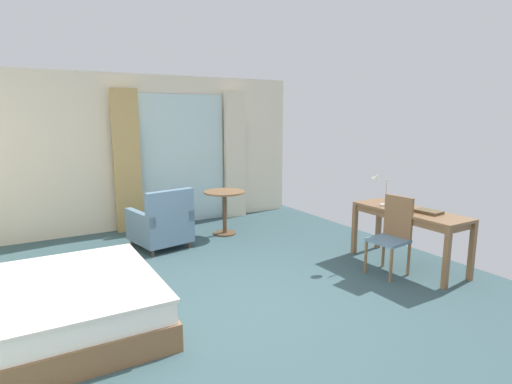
# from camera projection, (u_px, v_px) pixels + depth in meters

# --- Properties ---
(ground) EXTENTS (6.39, 7.89, 0.10)m
(ground) POSITION_uv_depth(u_px,v_px,m) (237.00, 313.00, 4.24)
(ground) COLOR #334C51
(wall_back) EXTENTS (5.99, 0.12, 2.63)m
(wall_back) POSITION_uv_depth(u_px,v_px,m) (136.00, 153.00, 7.12)
(wall_back) COLOR beige
(wall_back) RESTS_ON ground
(balcony_glass_door) EXTENTS (1.58, 0.02, 2.31)m
(balcony_glass_door) POSITION_uv_depth(u_px,v_px,m) (183.00, 160.00, 7.48)
(balcony_glass_door) COLOR silver
(balcony_glass_door) RESTS_ON ground
(curtain_panel_left) EXTENTS (0.43, 0.10, 2.38)m
(curtain_panel_left) POSITION_uv_depth(u_px,v_px,m) (127.00, 162.00, 6.89)
(curtain_panel_left) COLOR tan
(curtain_panel_left) RESTS_ON ground
(curtain_panel_right) EXTENTS (0.41, 0.10, 2.38)m
(curtain_panel_right) POSITION_uv_depth(u_px,v_px,m) (235.00, 156.00, 7.89)
(curtain_panel_right) COLOR beige
(curtain_panel_right) RESTS_ON ground
(bed) EXTENTS (2.04, 1.78, 1.01)m
(bed) POSITION_uv_depth(u_px,v_px,m) (33.00, 311.00, 3.64)
(bed) COLOR brown
(bed) RESTS_ON ground
(writing_desk) EXTENTS (0.56, 1.51, 0.75)m
(writing_desk) POSITION_uv_depth(u_px,v_px,m) (410.00, 217.00, 5.34)
(writing_desk) COLOR brown
(writing_desk) RESTS_ON ground
(desk_chair) EXTENTS (0.45, 0.45, 0.97)m
(desk_chair) POSITION_uv_depth(u_px,v_px,m) (393.00, 232.00, 5.12)
(desk_chair) COLOR slate
(desk_chair) RESTS_ON ground
(desk_lamp) EXTENTS (0.26, 0.22, 0.46)m
(desk_lamp) POSITION_uv_depth(u_px,v_px,m) (379.00, 183.00, 5.54)
(desk_lamp) COLOR #B7B2A8
(desk_lamp) RESTS_ON writing_desk
(closed_book) EXTENTS (0.22, 0.32, 0.04)m
(closed_book) POSITION_uv_depth(u_px,v_px,m) (429.00, 212.00, 5.14)
(closed_book) COLOR brown
(closed_book) RESTS_ON writing_desk
(armchair_by_window) EXTENTS (0.85, 0.92, 0.90)m
(armchair_by_window) POSITION_uv_depth(u_px,v_px,m) (162.00, 225.00, 6.14)
(armchair_by_window) COLOR slate
(armchair_by_window) RESTS_ON ground
(round_cafe_table) EXTENTS (0.67, 0.67, 0.72)m
(round_cafe_table) POSITION_uv_depth(u_px,v_px,m) (224.00, 202.00, 6.81)
(round_cafe_table) COLOR brown
(round_cafe_table) RESTS_ON ground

